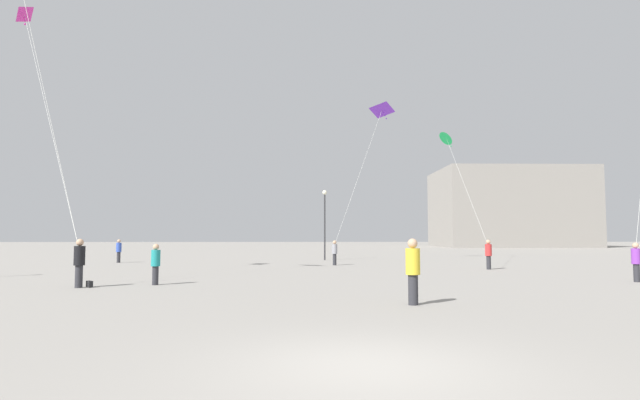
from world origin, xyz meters
The scene contains 14 objects.
ground_plane centered at (0.00, 0.00, 0.00)m, with size 300.00×300.00×0.00m, color gray.
person_in_black centered at (-9.05, 11.59, 0.98)m, with size 0.39×0.39×1.78m.
person_in_blue centered at (-13.74, 29.13, 0.90)m, with size 0.36×0.36×1.64m.
person_in_yellow centered at (2.11, 6.51, 0.99)m, with size 0.39×0.39×1.81m.
person_in_grey centered at (1.22, 25.46, 0.87)m, with size 0.35×0.35×1.59m.
person_in_red centered at (9.62, 21.04, 0.91)m, with size 0.36×0.36×1.67m.
person_in_purple centered at (12.79, 13.06, 0.88)m, with size 0.35×0.35×1.61m.
person_in_teal centered at (-6.56, 12.55, 0.86)m, with size 0.34×0.34×1.58m.
kite_magenta_delta centered at (-14.50, 17.40, 12.48)m, with size 6.03×6.65×11.83m.
kite_violet_delta centered at (5.33, 31.65, 11.58)m, with size 5.15×7.06×10.84m.
kite_emerald_diamond centered at (10.65, 32.38, 9.62)m, with size 1.69×12.18×8.92m.
building_left_hall centered at (35.00, 79.44, 6.60)m, with size 24.47×17.25×13.21m.
lamppost_east centered at (0.92, 32.43, 3.61)m, with size 0.36×0.36×5.46m.
handbag_beside_flyer centered at (-8.70, 11.69, 0.12)m, with size 0.32×0.14×0.24m, color black.
Camera 1 is at (-0.99, -7.51, 1.89)m, focal length 28.75 mm.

